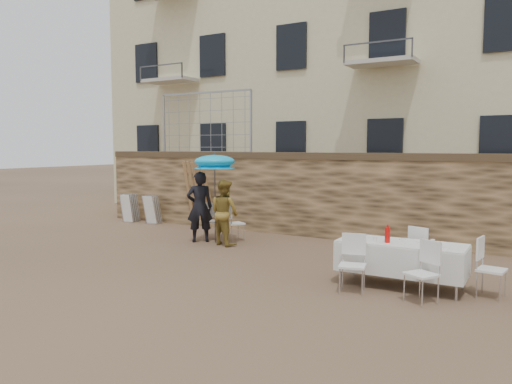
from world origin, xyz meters
The scene contains 18 objects.
ground centered at (0.00, 0.00, 0.00)m, with size 80.00×80.00×0.00m, color brown.
stone_wall centered at (0.00, 5.00, 1.10)m, with size 13.00×0.50×2.20m, color brown.
apartment_building centered at (0.00, 12.00, 7.50)m, with size 20.00×8.00×15.00m, color #C4BA8E.
chain_link_fence centered at (-3.00, 5.00, 3.10)m, with size 3.20×0.06×1.80m, color gray, non-canonical shape.
man_suit centered at (-1.58, 2.78, 0.89)m, with size 0.65×0.43×1.78m, color black.
woman_dress centered at (-0.83, 2.78, 0.80)m, with size 0.78×0.60×1.60m, color gold.
umbrella centered at (-1.18, 2.88, 1.97)m, with size 1.05×1.05×2.08m.
couple_chair_left centered at (-1.58, 3.33, 0.48)m, with size 0.48×0.48×0.96m, color white, non-canonical shape.
couple_chair_right centered at (-0.88, 3.33, 0.48)m, with size 0.48×0.48×0.96m, color white, non-canonical shape.
banquet_table centered at (3.83, 1.23, 0.73)m, with size 2.10×0.85×0.78m.
soda_bottle centered at (3.63, 1.08, 0.91)m, with size 0.09×0.09×0.26m, color red.
table_chair_front_left centered at (3.23, 0.48, 0.48)m, with size 0.48×0.48×0.96m, color white, non-canonical shape.
table_chair_front_right centered at (4.33, 0.48, 0.48)m, with size 0.48×0.48×0.96m, color white, non-canonical shape.
table_chair_back centered at (4.03, 2.03, 0.48)m, with size 0.48×0.48×0.96m, color white, non-canonical shape.
table_chair_side centered at (5.23, 1.33, 0.48)m, with size 0.48×0.48×0.96m, color white, non-canonical shape.
chair_stack_left centered at (-5.51, 4.51, 0.46)m, with size 0.46×0.47×0.92m, color white, non-canonical shape.
chair_stack_right centered at (-4.61, 4.51, 0.46)m, with size 0.46×0.40×0.92m, color white, non-canonical shape.
wood_planks centered at (-3.01, 4.58, 1.00)m, with size 0.70×0.20×2.00m, color #A37749, non-canonical shape.
Camera 1 is at (5.92, -7.24, 2.40)m, focal length 35.00 mm.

